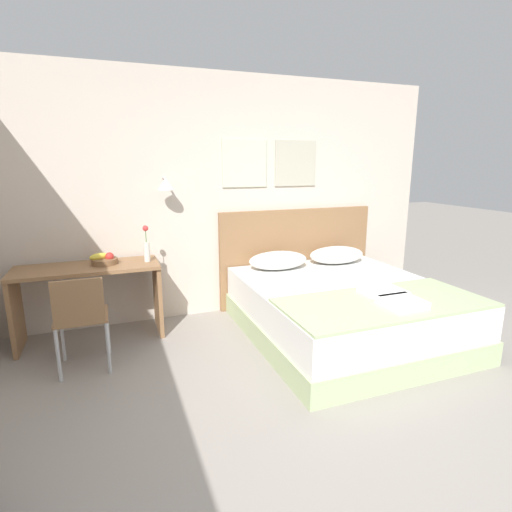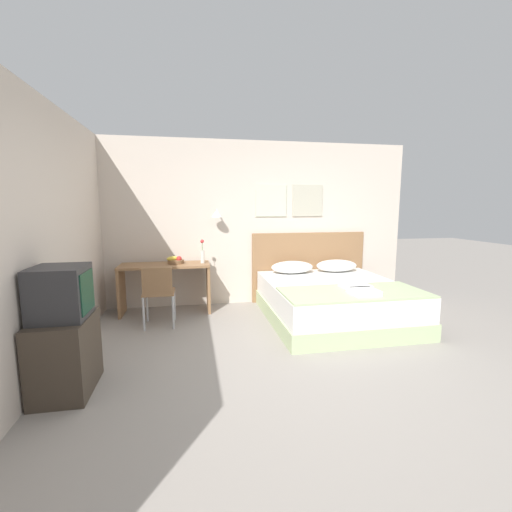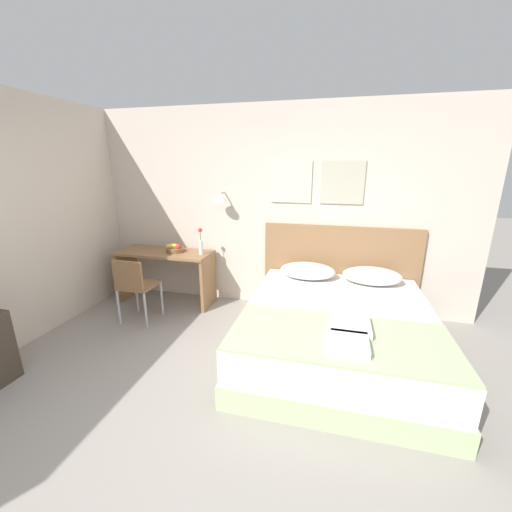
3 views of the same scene
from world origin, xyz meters
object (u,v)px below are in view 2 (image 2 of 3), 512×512
Objects in this scene: bed at (333,301)px; flower_vase at (202,254)px; pillow_right at (336,266)px; folded_towel_mid_bed at (364,292)px; folded_towel_near_foot at (355,286)px; desk at (165,278)px; desk_chair at (158,291)px; fruit_bowl at (176,261)px; television at (61,293)px; pillow_left at (292,267)px; tv_stand at (66,355)px; throw_blanket at (354,292)px; headboard at (308,266)px.

flower_vase is at bearing 156.72° from bed.
pillow_right is 2.12× the size of folded_towel_mid_bed.
desk is (-2.46, 1.25, -0.06)m from folded_towel_near_foot.
desk_chair is at bearing 166.85° from folded_towel_near_foot.
desk reaches higher than bed.
fruit_bowl is 0.60× the size of television.
fruit_bowl is (0.16, 0.03, 0.26)m from desk.
desk reaches higher than folded_towel_near_foot.
pillow_left is 1.51× the size of television.
desk is at bearing -170.89° from fruit_bowl.
folded_towel_mid_bed is 2.43m from flower_vase.
pillow_right is 4.07m from tv_stand.
bed is at bearing 90.00° from throw_blanket.
flower_vase is (-1.87, 1.53, 0.30)m from folded_towel_mid_bed.
tv_stand is (-1.26, -2.15, -0.56)m from flower_vase.
throw_blanket is 5.15× the size of folded_towel_near_foot.
pillow_right is 0.51× the size of desk.
tv_stand is (-2.69, -2.15, -0.30)m from pillow_left.
television reaches higher than fruit_bowl.
desk_chair reaches higher than pillow_left.
headboard reaches higher than throw_blanket.
folded_towel_mid_bed is at bearing -97.17° from folded_towel_near_foot.
folded_towel_mid_bed is 2.87m from desk.
flower_vase is 2.55m from tv_stand.
bed is at bearing -23.28° from flower_vase.
tv_stand is at bearing 180.00° from television.
headboard reaches higher than television.
headboard is 1.10× the size of throw_blanket.
fruit_bowl is (-2.21, 1.42, 0.24)m from throw_blanket.
folded_towel_near_foot is at bearing -13.15° from desk_chair.
bed is 0.94m from pillow_right.
bed is 2.50× the size of desk_chair.
fruit_bowl is at bearing 159.78° from bed.
throw_blanket reaches higher than bed.
fruit_bowl reaches higher than throw_blanket.
desk reaches higher than tv_stand.
throw_blanket is 3.18m from television.
desk_chair is (-2.42, -0.94, -0.08)m from headboard.
pillow_right is at bearing -37.71° from headboard.
flower_vase reaches higher than tv_stand.
desk_chair reaches higher than desk.
folded_towel_near_foot is (-0.29, -1.23, -0.04)m from pillow_right.
television is at bearing -155.92° from bed.
bed is at bearing -90.00° from headboard.
throw_blanket is 2.52m from desk_chair.
throw_blanket is 0.18m from folded_towel_near_foot.
folded_towel_mid_bed is at bearing -73.95° from pillow_left.
television is (-3.45, -2.15, 0.25)m from pillow_right.
pillow_left is at bearing 106.05° from folded_towel_mid_bed.
headboard reaches higher than desk_chair.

